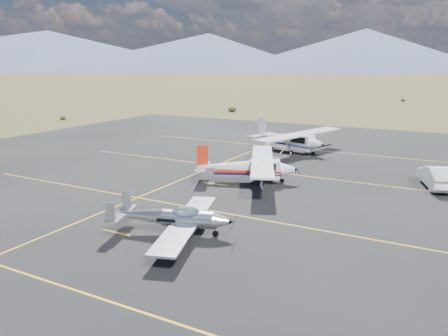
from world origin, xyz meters
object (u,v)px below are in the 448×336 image
Objects in this scene: sedan at (437,177)px; aircraft_cessna at (247,167)px; aircraft_low_wing at (174,218)px; aircraft_plain at (290,138)px.

aircraft_cessna is at bearing 4.41° from sedan.
aircraft_low_wing is 0.81× the size of aircraft_cessna.
aircraft_cessna is 13.88m from sedan.
aircraft_plain reaches higher than sedan.
aircraft_low_wing is 0.72× the size of aircraft_plain.
aircraft_plain is at bearing 77.55° from aircraft_low_wing.
aircraft_plain is 2.47× the size of sedan.
sedan is (14.11, -7.63, -0.56)m from aircraft_plain.
sedan is at bearing -0.96° from aircraft_cessna.
aircraft_cessna is at bearing 77.30° from aircraft_low_wing.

